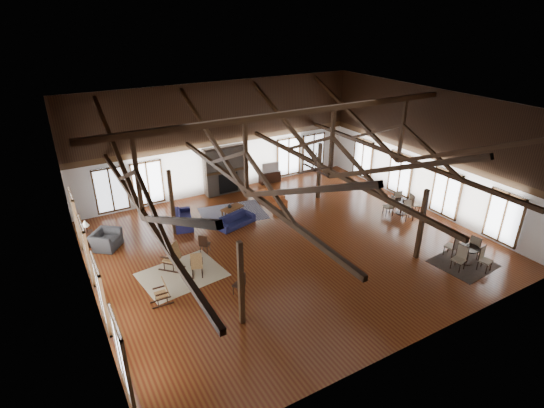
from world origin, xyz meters
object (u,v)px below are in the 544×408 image
sofa_orange (271,197)px  tv_console (270,177)px  sofa_navy_left (183,218)px  cafe_table_far (402,205)px  armchair (106,240)px  cafe_table_near (468,252)px  coffee_table (232,208)px  sofa_navy_front (236,220)px

sofa_orange → tv_console: bearing=149.5°
sofa_navy_left → cafe_table_far: size_ratio=1.08×
cafe_table_far → armchair: bearing=164.0°
sofa_navy_left → cafe_table_near: (8.81, -8.96, 0.20)m
coffee_table → cafe_table_near: 10.74m
cafe_table_near → cafe_table_far: bearing=77.5°
sofa_navy_front → coffee_table: 1.11m
coffee_table → cafe_table_near: cafe_table_near is taller
sofa_navy_front → sofa_orange: bearing=11.4°
sofa_orange → tv_console: 2.90m
sofa_orange → armchair: bearing=-89.1°
sofa_orange → tv_console: tv_console is taller
sofa_navy_front → tv_console: tv_console is taller
sofa_navy_front → sofa_navy_left: bearing=130.1°
cafe_table_far → tv_console: bearing=117.7°
cafe_table_near → tv_console: (-2.62, 11.54, -0.18)m
cafe_table_far → tv_console: 7.83m
sofa_orange → sofa_navy_left: bearing=-92.3°
sofa_navy_front → cafe_table_far: size_ratio=0.99×
coffee_table → cafe_table_far: 8.44m
armchair → sofa_navy_left: bearing=-43.2°
sofa_navy_front → armchair: bearing=154.5°
armchair → tv_console: 10.26m
coffee_table → cafe_table_far: cafe_table_far is taller
sofa_orange → cafe_table_far: 6.64m
cafe_table_near → tv_console: 11.84m
sofa_navy_front → tv_console: (4.08, 3.99, 0.04)m
sofa_navy_front → cafe_table_near: cafe_table_near is taller
sofa_navy_left → armchair: bearing=112.5°
sofa_navy_front → coffee_table: sofa_navy_front is taller
sofa_navy_front → coffee_table: (0.30, 1.06, 0.10)m
sofa_navy_left → cafe_table_far: 10.75m
sofa_navy_front → coffee_table: size_ratio=1.50×
cafe_table_far → sofa_navy_front: bearing=159.2°
cafe_table_near → sofa_navy_left: bearing=134.5°
sofa_navy_front → sofa_navy_left: size_ratio=0.92×
sofa_navy_left → sofa_navy_front: bearing=-108.8°
coffee_table → cafe_table_far: bearing=-49.6°
sofa_navy_front → cafe_table_near: bearing=-64.7°
cafe_table_near → sofa_orange: bearing=113.9°
sofa_navy_front → armchair: armchair is taller
sofa_orange → armchair: (-8.43, -0.50, 0.08)m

